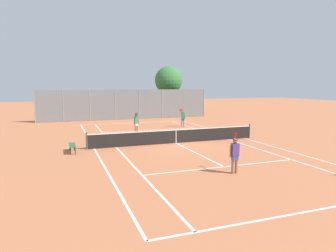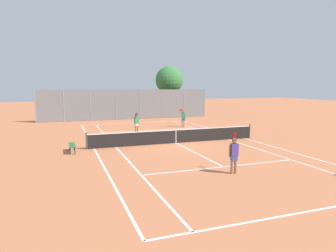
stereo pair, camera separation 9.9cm
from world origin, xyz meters
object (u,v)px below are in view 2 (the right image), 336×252
object	(u,v)px
player_near_side	(234,153)
player_far_right	(183,117)
loose_tennis_ball_2	(101,138)
courtside_bench	(72,145)
player_far_left	(137,122)
loose_tennis_ball_0	(137,144)
tennis_net	(176,136)
tree_behind_left	(169,81)
loose_tennis_ball_3	(200,154)

from	to	relation	value
player_near_side	player_far_right	bearing A→B (deg)	75.95
loose_tennis_ball_2	player_far_right	bearing A→B (deg)	25.28
courtside_bench	player_far_left	bearing A→B (deg)	46.43
player_far_right	loose_tennis_ball_2	size ratio (longest dim) A/B	26.88
player_near_side	loose_tennis_ball_0	xyz separation A→B (m)	(-2.54, 7.89, -0.89)
player_near_side	player_far_left	size ratio (longest dim) A/B	1.00
tennis_net	tree_behind_left	world-z (taller)	tree_behind_left
tennis_net	player_near_side	xyz separation A→B (m)	(-0.13, -7.53, 0.42)
player_near_side	tree_behind_left	world-z (taller)	tree_behind_left
loose_tennis_ball_2	player_far_left	bearing A→B (deg)	27.55
player_far_right	loose_tennis_ball_2	xyz separation A→B (m)	(-8.21, -3.88, -0.89)
player_far_left	loose_tennis_ball_2	size ratio (longest dim) A/B	26.88
player_far_right	tennis_net	bearing A→B (deg)	-116.12
player_near_side	loose_tennis_ball_2	xyz separation A→B (m)	(-4.50, 10.94, -0.89)
loose_tennis_ball_0	tennis_net	bearing A→B (deg)	-7.69
tennis_net	loose_tennis_ball_0	world-z (taller)	tennis_net
loose_tennis_ball_2	tennis_net	bearing A→B (deg)	-36.32
loose_tennis_ball_0	loose_tennis_ball_2	xyz separation A→B (m)	(-1.96, 3.05, 0.00)
player_near_side	player_far_left	xyz separation A→B (m)	(-1.40, 12.56, 0.00)
tennis_net	player_near_side	bearing A→B (deg)	-91.02
player_near_side	player_far_left	distance (m)	12.64
loose_tennis_ball_3	courtside_bench	distance (m)	7.58
loose_tennis_ball_0	loose_tennis_ball_3	world-z (taller)	same
player_near_side	loose_tennis_ball_0	bearing A→B (deg)	107.86
player_far_left	loose_tennis_ball_3	distance (m)	8.94
player_far_left	courtside_bench	xyz separation A→B (m)	(-5.30, -5.57, -0.52)
loose_tennis_ball_3	player_near_side	bearing A→B (deg)	-92.52
courtside_bench	tree_behind_left	distance (m)	23.55
tree_behind_left	player_far_right	bearing A→B (deg)	-103.11
player_far_left	player_near_side	bearing A→B (deg)	-83.66
loose_tennis_ball_3	loose_tennis_ball_2	bearing A→B (deg)	123.23
player_far_left	tree_behind_left	xyz separation A→B (m)	(7.75, 13.60, 3.59)
courtside_bench	tree_behind_left	xyz separation A→B (m)	(13.05, 19.17, 4.10)
player_far_right	loose_tennis_ball_3	distance (m)	11.60
player_near_side	courtside_bench	distance (m)	9.69
player_far_left	courtside_bench	size ratio (longest dim) A/B	1.18
loose_tennis_ball_3	tree_behind_left	distance (m)	23.62
player_far_left	courtside_bench	distance (m)	7.71
tennis_net	loose_tennis_ball_2	size ratio (longest dim) A/B	181.82
player_far_left	player_far_right	bearing A→B (deg)	23.85
loose_tennis_ball_2	tree_behind_left	bearing A→B (deg)	54.51
loose_tennis_ball_3	loose_tennis_ball_0	bearing A→B (deg)	123.58
tennis_net	loose_tennis_ball_2	bearing A→B (deg)	143.68
loose_tennis_ball_0	loose_tennis_ball_3	size ratio (longest dim) A/B	1.00
tennis_net	player_far_left	xyz separation A→B (m)	(-1.53, 5.03, 0.42)
tree_behind_left	loose_tennis_ball_3	bearing A→B (deg)	-105.46
tennis_net	player_far_right	world-z (taller)	player_far_right
player_far_right	courtside_bench	distance (m)	13.03
loose_tennis_ball_2	courtside_bench	xyz separation A→B (m)	(-2.19, -3.95, 0.38)
loose_tennis_ball_3	tree_behind_left	world-z (taller)	tree_behind_left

